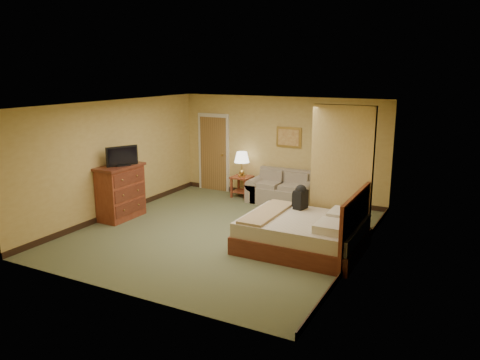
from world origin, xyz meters
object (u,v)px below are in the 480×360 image
Objects in this scene: bed at (305,233)px; coffee_table at (285,214)px; dresser at (121,192)px; loveseat at (281,193)px.

coffee_table is at bearing 130.40° from bed.
dresser reaches higher than bed.
coffee_table is 1.16m from bed.
dresser is at bearing -178.68° from bed.
bed reaches higher than loveseat.
bed is (0.75, -0.89, 0.00)m from coffee_table.
coffee_table is 0.35× the size of bed.
coffee_table is 0.64× the size of dresser.
loveseat is 1.36× the size of dresser.
bed is at bearing 1.32° from dresser.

